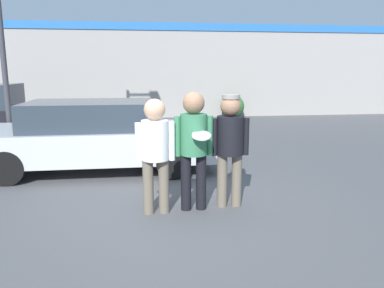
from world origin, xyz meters
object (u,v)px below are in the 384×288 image
person_left (155,146)px  parked_car_near (95,135)px  person_right (230,140)px  shrub (232,106)px  person_middle_with_frisbee (194,140)px

person_left → parked_car_near: 2.78m
person_left → parked_car_near: person_left is taller
person_right → shrub: bearing=76.1°
parked_car_near → shrub: bearing=58.3°
person_left → parked_car_near: (-1.11, 2.53, -0.26)m
shrub → person_right: bearing=-103.9°
parked_car_near → shrub: size_ratio=4.80×
parked_car_near → person_middle_with_frisbee: bearing=-56.1°
parked_car_near → person_right: bearing=-47.5°
person_left → parked_car_near: bearing=113.7°
person_right → parked_car_near: person_right is taller
person_middle_with_frisbee → person_right: person_middle_with_frisbee is taller
person_middle_with_frisbee → shrub: 10.50m
person_right → person_middle_with_frisbee: bearing=-172.9°
person_middle_with_frisbee → parked_car_near: (-1.66, 2.47, -0.32)m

